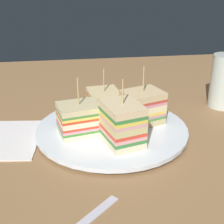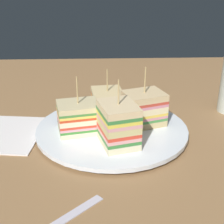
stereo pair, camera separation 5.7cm
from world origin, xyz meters
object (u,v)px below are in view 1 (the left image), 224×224
Objects in this scene: sandwich_wedge_0 at (142,107)px; napkin at (9,138)px; sandwich_wedge_3 at (122,124)px; sandwich_wedge_2 at (80,119)px; sandwich_wedge_1 at (104,103)px; drinking_glass at (224,85)px; plate at (112,130)px; chip_pile at (108,116)px.

napkin is (-0.80, 24.20, -4.12)cm from sandwich_wedge_0.
sandwich_wedge_0 is 0.98× the size of sandwich_wedge_3.
sandwich_wedge_2 is 13.20cm from napkin.
sandwich_wedge_1 is 12.03cm from sandwich_wedge_3.
sandwich_wedge_0 is 24.56cm from napkin.
plate is at bearing 110.16° from drinking_glass.
sandwich_wedge_1 is 26.81cm from drinking_glass.
sandwich_wedge_0 is 8.91cm from sandwich_wedge_3.
sandwich_wedge_0 is at bearing -49.85° from sandwich_wedge_3.
sandwich_wedge_3 reaches higher than sandwich_wedge_0.
chip_pile is (-4.16, -0.11, -1.04)cm from sandwich_wedge_1.
drinking_glass reaches higher than napkin.
sandwich_wedge_3 is 0.76× the size of napkin.
sandwich_wedge_0 is 1.57× the size of chip_pile.
chip_pile is (7.74, 1.28, -2.10)cm from sandwich_wedge_3.
sandwich_wedge_2 is at bearing 102.80° from plate.
plate is at bearing 1.26° from sandwich_wedge_2.
sandwich_wedge_2 is 0.88× the size of drinking_glass.
sandwich_wedge_0 is at bearing 48.58° from sandwich_wedge_1.
chip_pile is at bearing -4.48° from sandwich_wedge_1.
sandwich_wedge_0 reaches higher than chip_pile.
plate is 6.96cm from sandwich_wedge_0.
drinking_glass is (8.96, -44.26, 4.59)cm from napkin.
sandwich_wedge_1 is 1.34× the size of chip_pile.
napkin is at bearing -79.11° from sandwich_wedge_1.
sandwich_wedge_2 is at bearing 120.39° from chip_pile.
drinking_glass is (8.16, -20.07, 0.47)cm from sandwich_wedge_0.
sandwich_wedge_0 is 11.99cm from sandwich_wedge_2.
plate is 18.38cm from napkin.
chip_pile is 0.47× the size of napkin.
sandwich_wedge_1 is 8.95cm from sandwich_wedge_2.
sandwich_wedge_3 is 8.12cm from chip_pile.
sandwich_wedge_3 is (-4.62, -6.59, 0.78)cm from sandwich_wedge_2.
drinking_glass reaches higher than chip_pile.
drinking_glass is (3.56, -26.55, 1.10)cm from sandwich_wedge_1.
sandwich_wedge_0 reaches higher than plate.
sandwich_wedge_2 is 33.56cm from drinking_glass.
sandwich_wedge_1 is at bearing -73.05° from napkin.
sandwich_wedge_2 is (-1.33, 5.84, 3.20)cm from plate.
plate reaches higher than napkin.
sandwich_wedge_1 reaches higher than napkin.
sandwich_wedge_0 is at bearing -88.10° from napkin.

